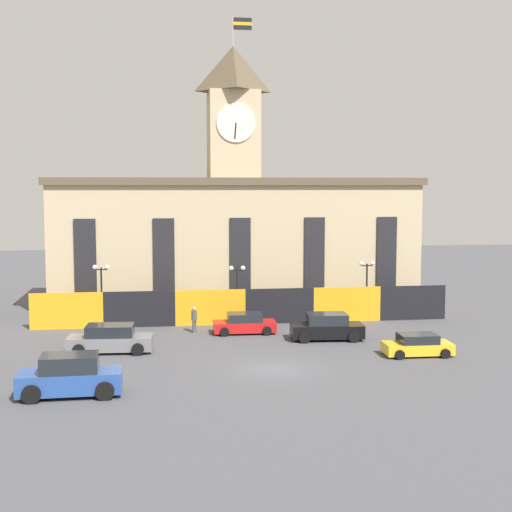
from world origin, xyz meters
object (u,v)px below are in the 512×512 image
car_black_suv (327,328)px  car_gray_pickup (110,339)px  street_lamp_right (101,281)px  car_blue_van (70,377)px  street_lamp_center (237,280)px  street_lamp_far_left (367,276)px  car_red_sedan (244,324)px  car_yellow_coupe (418,345)px  pedestrian (194,318)px

car_black_suv → car_gray_pickup: (-14.41, -1.73, -0.02)m
street_lamp_right → car_blue_van: 18.38m
street_lamp_center → street_lamp_far_left: 10.29m
car_gray_pickup → car_blue_van: bearing=85.2°
car_blue_van → car_red_sedan: 17.38m
street_lamp_far_left → car_yellow_coupe: 12.74m
street_lamp_center → car_blue_van: (-10.45, -18.22, -2.25)m
car_blue_van → car_gray_pickup: bearing=80.0°
car_blue_van → pedestrian: size_ratio=2.77×
street_lamp_center → car_blue_van: size_ratio=0.84×
street_lamp_right → car_yellow_coupe: size_ratio=1.08×
car_gray_pickup → pedestrian: pedestrian is taller
street_lamp_right → car_blue_van: size_ratio=0.89×
car_black_suv → street_lamp_right: bearing=-20.6°
car_blue_van → car_gray_pickup: car_blue_van is taller
car_black_suv → street_lamp_far_left: bearing=-120.3°
street_lamp_right → pedestrian: bearing=-27.8°
street_lamp_right → car_gray_pickup: bearing=-82.5°
car_blue_van → pedestrian: bearing=63.2°
car_red_sedan → pedestrian: (-3.53, 0.80, 0.34)m
street_lamp_right → car_black_suv: bearing=-24.8°
car_blue_van → car_yellow_coupe: bearing=14.4°
street_lamp_far_left → pedestrian: street_lamp_far_left is taller
street_lamp_far_left → car_red_sedan: 11.47m
car_gray_pickup → car_red_sedan: car_gray_pickup is taller
car_red_sedan → car_gray_pickup: bearing=27.8°
street_lamp_center → car_red_sedan: street_lamp_center is taller
car_blue_van → car_yellow_coupe: size_ratio=1.21×
car_black_suv → street_lamp_center: bearing=-49.3°
street_lamp_far_left → car_blue_van: (-20.74, -18.22, -2.39)m
car_blue_van → car_gray_pickup: 9.39m
car_red_sedan → pedestrian: bearing=-11.8°
car_yellow_coupe → car_red_sedan: (-9.81, 8.08, 0.05)m
car_gray_pickup → car_yellow_coupe: bearing=173.2°
street_lamp_right → street_lamp_center: size_ratio=1.05×
car_black_suv → car_red_sedan: 6.04m
car_black_suv → pedestrian: bearing=-18.2°
car_yellow_coupe → pedestrian: size_ratio=2.29×
street_lamp_far_left → car_yellow_coupe: size_ratio=1.07×
street_lamp_right → car_blue_van: bearing=-90.7°
street_lamp_center → pedestrian: (-3.50, -3.56, -2.20)m
street_lamp_center → car_black_suv: street_lamp_center is taller
street_lamp_far_left → car_gray_pickup: street_lamp_far_left is taller
street_lamp_right → car_gray_pickup: size_ratio=0.85×
car_blue_van → car_yellow_coupe: car_blue_van is taller
street_lamp_center → car_red_sedan: (0.03, -4.36, -2.55)m
street_lamp_far_left → car_gray_pickup: bearing=-155.2°
car_black_suv → car_red_sedan: (-5.32, 2.85, -0.16)m
pedestrian → street_lamp_center: bearing=67.6°
street_lamp_center → street_lamp_far_left: street_lamp_far_left is taller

